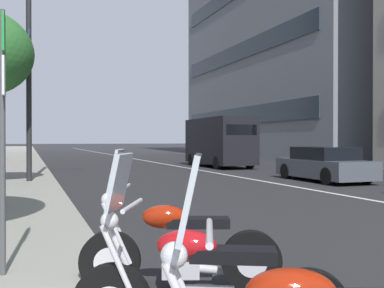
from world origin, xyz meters
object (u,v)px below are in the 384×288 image
at_px(street_lamp_with_banners, 36,28).
at_px(motorcycle_far_end_row, 177,249).
at_px(parking_sign_by_curb, 3,109).
at_px(delivery_van_ahead, 219,141).
at_px(car_approaching_light, 324,165).

bearing_deg(street_lamp_with_banners, motorcycle_far_end_row, -174.49).
relative_size(parking_sign_by_curb, street_lamp_with_banners, 0.30).
xyz_separation_m(motorcycle_far_end_row, parking_sign_by_curb, (0.71, 1.68, 1.45)).
bearing_deg(motorcycle_far_end_row, parking_sign_by_curb, -3.34).
xyz_separation_m(motorcycle_far_end_row, delivery_van_ahead, (19.25, -9.04, 1.08)).
relative_size(car_approaching_light, street_lamp_with_banners, 0.46).
relative_size(motorcycle_far_end_row, parking_sign_by_curb, 0.72).
bearing_deg(parking_sign_by_curb, car_approaching_light, -50.41).
relative_size(car_approaching_light, delivery_van_ahead, 0.72).
distance_m(parking_sign_by_curb, street_lamp_with_banners, 11.86).
height_order(delivery_van_ahead, parking_sign_by_curb, parking_sign_by_curb).
height_order(motorcycle_far_end_row, car_approaching_light, motorcycle_far_end_row).
bearing_deg(motorcycle_far_end_row, car_approaching_light, -113.85).
distance_m(car_approaching_light, parking_sign_by_curb, 14.17).
xyz_separation_m(motorcycle_far_end_row, street_lamp_with_banners, (12.00, 1.16, 5.06)).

